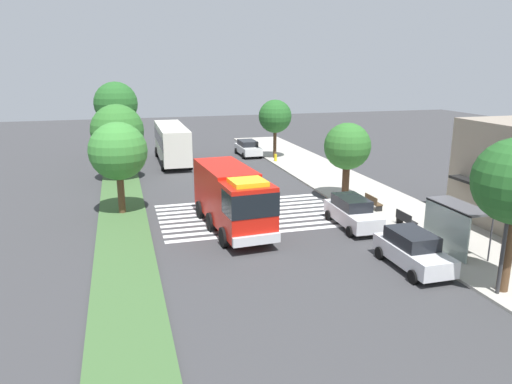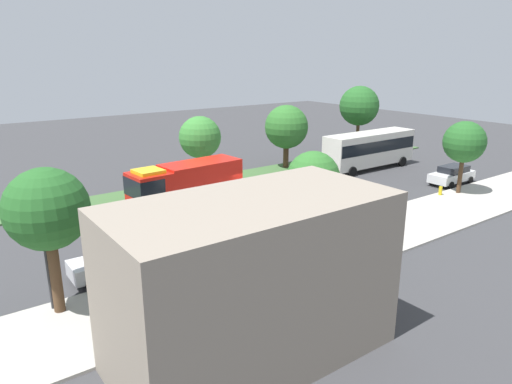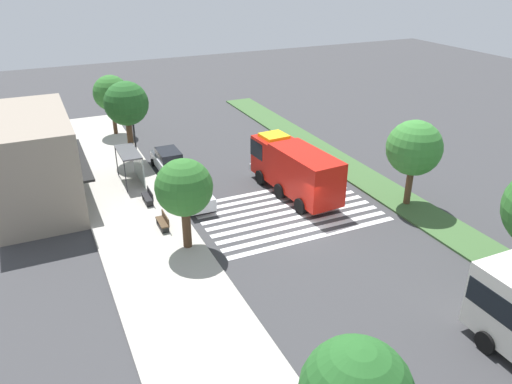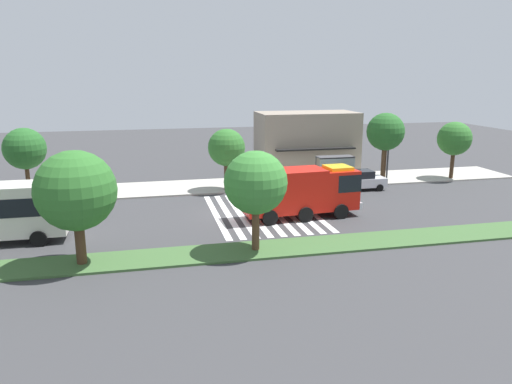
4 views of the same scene
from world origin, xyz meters
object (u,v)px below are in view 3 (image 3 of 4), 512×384
(bus_stop_shelter, at_px, (133,159))
(sidewalk_tree_east, at_px, (111,93))
(parked_car_east, at_px, (168,160))
(street_lamp, at_px, (132,115))
(bench_west_of_shelter, at_px, (163,221))
(sidewalk_tree_west, at_px, (184,188))
(median_tree_center, at_px, (414,148))
(fire_truck, at_px, (293,167))
(parked_car_mid, at_px, (194,191))
(sidewalk_tree_center, at_px, (126,104))
(bench_near_shelter, at_px, (148,196))

(bus_stop_shelter, xyz_separation_m, sidewalk_tree_east, (11.96, -0.74, 2.17))
(parked_car_east, relative_size, street_lamp, 0.70)
(parked_car_east, xyz_separation_m, bench_west_of_shelter, (-9.06, 2.90, -0.32))
(sidewalk_tree_west, relative_size, median_tree_center, 0.92)
(sidewalk_tree_west, bearing_deg, parked_car_east, -10.55)
(fire_truck, bearing_deg, parked_car_east, 38.32)
(fire_truck, height_order, sidewalk_tree_west, sidewalk_tree_west)
(parked_car_mid, xyz_separation_m, sidewalk_tree_west, (-5.47, 2.20, 2.98))
(sidewalk_tree_center, bearing_deg, parked_car_east, -147.03)
(sidewalk_tree_west, distance_m, sidewalk_tree_center, 15.24)
(bench_near_shelter, height_order, bench_west_of_shelter, same)
(median_tree_center, bearing_deg, bench_west_of_shelter, 77.32)
(bench_west_of_shelter, height_order, sidewalk_tree_east, sidewalk_tree_east)
(median_tree_center, bearing_deg, parked_car_east, 46.30)
(parked_car_east, distance_m, sidewalk_tree_east, 11.48)
(bench_west_of_shelter, bearing_deg, parked_car_east, -17.74)
(parked_car_mid, distance_m, bench_near_shelter, 3.16)
(parked_car_east, xyz_separation_m, median_tree_center, (-12.71, -13.30, 3.25))
(fire_truck, relative_size, bench_near_shelter, 5.51)
(bus_stop_shelter, xyz_separation_m, bench_near_shelter, (-4.00, -0.04, -1.30))
(bench_near_shelter, bearing_deg, sidewalk_tree_west, -174.02)
(sidewalk_tree_center, distance_m, sidewalk_tree_east, 7.48)
(fire_truck, height_order, parked_car_east, fire_truck)
(parked_car_east, height_order, sidewalk_tree_east, sidewalk_tree_east)
(sidewalk_tree_center, xyz_separation_m, sidewalk_tree_east, (7.43, 0.00, -0.84))
(bench_west_of_shelter, xyz_separation_m, sidewalk_tree_center, (12.46, -0.70, 4.30))
(bench_west_of_shelter, distance_m, sidewalk_tree_center, 13.20)
(fire_truck, distance_m, bench_near_shelter, 10.35)
(bench_west_of_shelter, bearing_deg, sidewalk_tree_east, -2.01)
(parked_car_mid, distance_m, sidewalk_tree_west, 6.60)
(bus_stop_shelter, xyz_separation_m, bench_west_of_shelter, (-7.93, -0.04, -1.30))
(parked_car_mid, bearing_deg, sidewalk_tree_center, 14.16)
(parked_car_mid, height_order, bus_stop_shelter, bus_stop_shelter)
(sidewalk_tree_center, bearing_deg, bench_near_shelter, 175.31)
(parked_car_mid, height_order, median_tree_center, median_tree_center)
(sidewalk_tree_west, relative_size, sidewalk_tree_east, 0.98)
(sidewalk_tree_west, xyz_separation_m, sidewalk_tree_center, (15.21, -0.00, 0.99))
(fire_truck, distance_m, bus_stop_shelter, 11.92)
(bus_stop_shelter, distance_m, sidewalk_tree_east, 12.18)
(parked_car_east, relative_size, sidewalk_tree_west, 0.82)
(bus_stop_shelter, bearing_deg, parked_car_mid, -150.62)
(street_lamp, height_order, sidewalk_tree_center, sidewalk_tree_center)
(street_lamp, distance_m, sidewalk_tree_center, 1.10)
(fire_truck, xyz_separation_m, median_tree_center, (-5.03, -6.28, 2.11))
(parked_car_mid, distance_m, median_tree_center, 15.09)
(fire_truck, distance_m, sidewalk_tree_east, 20.78)
(bench_near_shelter, distance_m, sidewalk_tree_center, 9.57)
(fire_truck, bearing_deg, street_lamp, 33.95)
(bench_near_shelter, bearing_deg, sidewalk_tree_center, -4.69)
(bus_stop_shelter, height_order, sidewalk_tree_west, sidewalk_tree_west)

